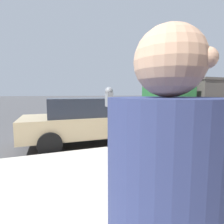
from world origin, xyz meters
name	(u,v)px	position (x,y,z in m)	size (l,w,h in m)	color
ground_plane	(86,135)	(0.00, 0.00, 0.00)	(220.00, 220.00, 0.00)	#424244
parking_meter	(109,103)	(-2.73, 0.01, 1.42)	(0.21, 0.19, 1.63)	gray
car_tan	(91,119)	(-1.04, 0.06, 0.79)	(2.03, 4.38, 1.50)	tan
dump_truck	(201,94)	(2.84, -8.98, 1.57)	(2.74, 8.18, 2.74)	black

